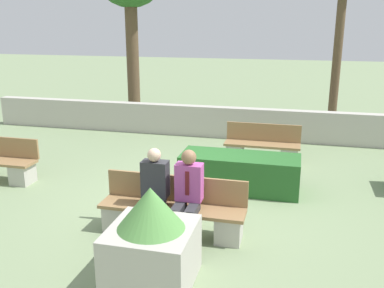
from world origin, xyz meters
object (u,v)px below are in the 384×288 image
(person_seated_man, at_px, (187,193))
(planter_corner_right, at_px, (152,240))
(person_seated_woman, at_px, (153,190))
(bench_front, at_px, (173,212))
(bench_right_side, at_px, (262,148))

(person_seated_man, relative_size, planter_corner_right, 1.08)
(person_seated_woman, distance_m, planter_corner_right, 1.19)
(bench_front, bearing_deg, bench_right_side, 75.19)
(bench_front, xyz_separation_m, planter_corner_right, (0.12, -1.26, 0.22))
(person_seated_man, distance_m, person_seated_woman, 0.51)
(person_seated_man, bearing_deg, person_seated_woman, -179.75)
(planter_corner_right, bearing_deg, person_seated_woman, 108.38)
(bench_right_side, distance_m, person_seated_woman, 4.05)
(planter_corner_right, bearing_deg, bench_front, 95.46)
(bench_front, relative_size, planter_corner_right, 1.77)
(bench_right_side, height_order, person_seated_woman, person_seated_woman)
(bench_front, xyz_separation_m, bench_right_side, (0.98, 3.69, -0.02))
(bench_front, height_order, person_seated_woman, person_seated_woman)
(planter_corner_right, bearing_deg, bench_right_side, 80.20)
(person_seated_man, distance_m, planter_corner_right, 1.14)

